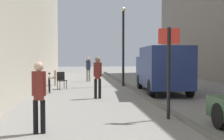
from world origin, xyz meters
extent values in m
plane|color=gray|center=(0.00, 12.00, 0.00)|extent=(80.00, 80.00, 0.00)
cube|color=#615F5B|center=(1.58, 12.00, 0.06)|extent=(0.16, 40.00, 0.12)
cylinder|color=gray|center=(-0.53, 19.77, 0.41)|extent=(0.12, 0.12, 0.82)
cylinder|color=gray|center=(-0.70, 19.71, 0.41)|extent=(0.12, 0.12, 0.82)
cube|color=#2D3851|center=(-0.61, 19.74, 1.16)|extent=(0.28, 0.26, 0.70)
cylinder|color=#2D3851|center=(-0.50, 19.78, 1.22)|extent=(0.10, 0.10, 0.59)
cylinder|color=#2D3851|center=(-0.73, 19.70, 1.22)|extent=(0.10, 0.10, 0.59)
sphere|color=tan|center=(-0.61, 19.74, 1.62)|extent=(0.23, 0.23, 0.23)
cylinder|color=black|center=(-0.58, 10.95, 0.41)|extent=(0.12, 0.12, 0.83)
cylinder|color=black|center=(-0.40, 10.95, 0.41)|extent=(0.12, 0.12, 0.83)
cube|color=maroon|center=(-0.49, 10.95, 1.18)|extent=(0.23, 0.20, 0.71)
cylinder|color=maroon|center=(-0.62, 10.95, 1.24)|extent=(0.10, 0.10, 0.60)
cylinder|color=maroon|center=(-0.37, 10.95, 1.24)|extent=(0.10, 0.10, 0.60)
sphere|color=brown|center=(-0.49, 10.95, 1.65)|extent=(0.23, 0.23, 0.23)
cylinder|color=black|center=(-2.27, 5.35, 0.39)|extent=(0.12, 0.12, 0.78)
cylinder|color=black|center=(-2.11, 5.34, 0.39)|extent=(0.12, 0.12, 0.78)
cube|color=maroon|center=(-2.19, 5.35, 1.11)|extent=(0.22, 0.19, 0.66)
cylinder|color=maroon|center=(-2.31, 5.35, 1.16)|extent=(0.09, 0.09, 0.56)
cylinder|color=maroon|center=(-2.07, 5.34, 1.16)|extent=(0.09, 0.09, 0.56)
sphere|color=tan|center=(-2.19, 5.35, 1.55)|extent=(0.22, 0.22, 0.22)
cube|color=navy|center=(2.76, 12.11, 1.29)|extent=(2.16, 3.90, 1.91)
cube|color=navy|center=(2.94, 14.73, 1.06)|extent=(2.00, 1.60, 1.43)
cube|color=black|center=(2.98, 15.24, 1.37)|extent=(1.60, 0.15, 0.63)
cylinder|color=black|center=(2.08, 14.64, 0.40)|extent=(0.28, 0.81, 0.80)
cylinder|color=black|center=(3.78, 14.52, 0.40)|extent=(0.28, 0.81, 0.80)
cylinder|color=black|center=(1.83, 10.99, 0.40)|extent=(0.28, 0.81, 0.80)
cylinder|color=black|center=(3.53, 10.87, 0.40)|extent=(0.28, 0.81, 0.80)
cylinder|color=black|center=(2.17, 5.30, 0.32)|extent=(0.21, 0.64, 0.64)
cylinder|color=black|center=(1.25, 6.58, 1.30)|extent=(0.10, 0.10, 2.60)
cube|color=red|center=(1.25, 6.58, 2.35)|extent=(0.58, 0.20, 0.44)
cylinder|color=black|center=(1.39, 16.24, 2.25)|extent=(0.14, 0.14, 4.50)
sphere|color=beige|center=(1.39, 16.24, 4.62)|extent=(0.28, 0.28, 0.28)
torus|color=black|center=(-2.83, 14.10, 0.36)|extent=(0.15, 0.72, 0.72)
torus|color=black|center=(-2.70, 13.06, 0.36)|extent=(0.15, 0.72, 0.72)
cylinder|color=#B7B7BC|center=(-2.76, 13.58, 0.51)|extent=(0.16, 0.94, 0.05)
cylinder|color=#B7B7BC|center=(-2.74, 13.40, 0.73)|extent=(0.04, 0.04, 0.40)
cube|color=black|center=(-2.74, 13.40, 0.95)|extent=(0.13, 0.25, 0.06)
cylinder|color=black|center=(-1.96, 14.68, 0.23)|extent=(0.04, 0.04, 0.45)
cylinder|color=black|center=(-2.30, 14.53, 0.23)|extent=(0.04, 0.04, 0.45)
cylinder|color=black|center=(-2.10, 15.02, 0.23)|extent=(0.04, 0.04, 0.45)
cylinder|color=black|center=(-2.44, 14.88, 0.23)|extent=(0.04, 0.04, 0.45)
cube|color=black|center=(-2.20, 14.78, 0.47)|extent=(0.58, 0.58, 0.04)
cube|color=black|center=(-2.28, 14.96, 0.71)|extent=(0.42, 0.21, 0.45)
cylinder|color=brown|center=(-3.13, 16.76, 0.23)|extent=(0.04, 0.04, 0.45)
cylinder|color=brown|center=(-3.09, 17.13, 0.23)|extent=(0.04, 0.04, 0.45)
cylinder|color=brown|center=(-2.76, 16.72, 0.23)|extent=(0.04, 0.04, 0.45)
cylinder|color=brown|center=(-2.72, 17.10, 0.23)|extent=(0.04, 0.04, 0.45)
cube|color=brown|center=(-2.92, 16.93, 0.47)|extent=(0.48, 0.48, 0.04)
cube|color=brown|center=(-2.73, 16.91, 0.71)|extent=(0.08, 0.44, 0.45)
camera|label=1|loc=(-1.28, -1.60, 1.77)|focal=47.80mm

